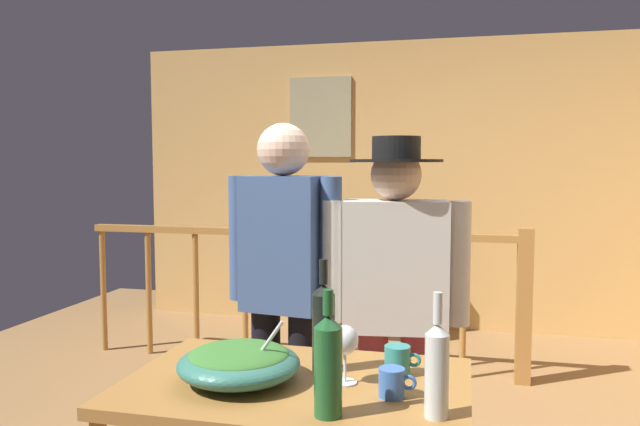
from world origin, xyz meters
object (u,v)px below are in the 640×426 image
(wine_bottle_dark, at_px, (324,326))
(person_standing_left, at_px, (284,279))
(serving_table, at_px, (296,407))
(salad_bowl, at_px, (239,362))
(flat_screen_tv, at_px, (378,255))
(mug_blue, at_px, (392,383))
(wine_bottle_clear, at_px, (437,368))
(wine_bottle_green, at_px, (328,363))
(tv_console, at_px, (378,310))
(stair_railing, at_px, (355,282))
(person_standing_right, at_px, (395,290))
(framed_picture, at_px, (320,117))
(mug_teal, at_px, (398,360))
(wine_glass, at_px, (345,342))

(wine_bottle_dark, distance_m, person_standing_left, 0.64)
(serving_table, xyz_separation_m, salad_bowl, (-0.18, -0.05, 0.15))
(flat_screen_tv, bearing_deg, serving_table, -86.50)
(mug_blue, bearing_deg, wine_bottle_dark, 145.23)
(wine_bottle_clear, distance_m, wine_bottle_green, 0.30)
(tv_console, bearing_deg, wine_bottle_green, -84.15)
(stair_railing, height_order, flat_screen_tv, stair_railing)
(salad_bowl, relative_size, person_standing_left, 0.24)
(wine_bottle_dark, distance_m, wine_bottle_green, 0.37)
(wine_bottle_green, bearing_deg, person_standing_right, 85.03)
(framed_picture, bearing_deg, mug_teal, -72.38)
(wine_glass, xyz_separation_m, person_standing_left, (-0.40, 0.66, 0.06))
(person_standing_right, bearing_deg, person_standing_left, -7.67)
(wine_bottle_dark, bearing_deg, mug_teal, 4.72)
(tv_console, xyz_separation_m, mug_blue, (0.52, -3.38, 0.61))
(flat_screen_tv, xyz_separation_m, mug_teal, (0.52, -3.15, 0.13))
(person_standing_left, bearing_deg, framed_picture, -71.88)
(mug_teal, relative_size, person_standing_left, 0.07)
(wine_bottle_dark, relative_size, person_standing_left, 0.23)
(person_standing_left, bearing_deg, person_standing_right, -172.33)
(person_standing_right, bearing_deg, flat_screen_tv, -88.01)
(wine_glass, xyz_separation_m, wine_bottle_dark, (-0.09, 0.10, 0.02))
(person_standing_right, bearing_deg, salad_bowl, 51.92)
(framed_picture, height_order, tv_console, framed_picture)
(mug_teal, bearing_deg, mug_blue, -88.41)
(flat_screen_tv, distance_m, wine_glass, 3.30)
(mug_blue, relative_size, person_standing_left, 0.07)
(wine_bottle_dark, bearing_deg, wine_glass, -46.42)
(mug_teal, bearing_deg, stair_railing, 103.93)
(serving_table, distance_m, wine_bottle_clear, 0.55)
(stair_railing, xyz_separation_m, flat_screen_tv, (0.03, 0.95, 0.05))
(wine_bottle_green, bearing_deg, person_standing_left, 113.96)
(mug_blue, bearing_deg, wine_bottle_clear, -41.43)
(serving_table, distance_m, person_standing_right, 0.76)
(stair_railing, distance_m, wine_glass, 2.37)
(tv_console, height_order, wine_bottle_dark, wine_bottle_dark)
(wine_bottle_green, bearing_deg, serving_table, 123.42)
(person_standing_left, bearing_deg, serving_table, 117.69)
(tv_console, distance_m, wine_bottle_green, 3.65)
(stair_railing, bearing_deg, framed_picture, 113.68)
(wine_bottle_dark, bearing_deg, wine_bottle_green, -74.79)
(mug_blue, bearing_deg, person_standing_right, 96.13)
(salad_bowl, relative_size, wine_glass, 2.10)
(framed_picture, distance_m, serving_table, 3.88)
(tv_console, relative_size, person_standing_right, 0.57)
(framed_picture, xyz_separation_m, wine_glass, (0.95, -3.59, -0.99))
(mug_blue, relative_size, person_standing_right, 0.07)
(flat_screen_tv, bearing_deg, wine_glass, -83.70)
(salad_bowl, bearing_deg, wine_bottle_green, -30.11)
(serving_table, height_order, mug_blue, mug_blue)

